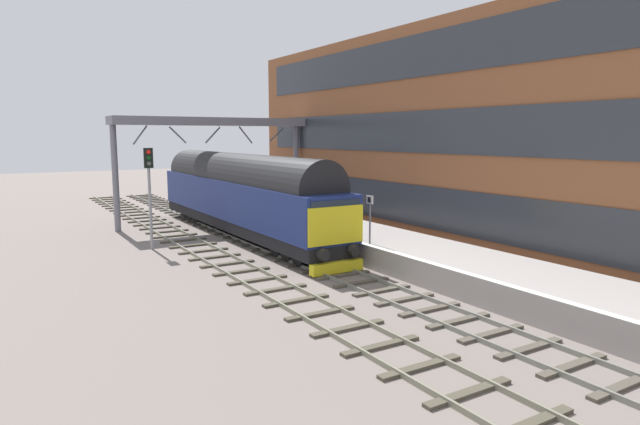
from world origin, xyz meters
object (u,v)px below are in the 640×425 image
Objects in this scene: diesel_locomotive at (241,193)px; waiting_passenger at (293,198)px; signal_post_near at (149,185)px; platform_number_sign at (370,212)px.

waiting_passenger is (3.35, 0.03, -0.50)m from diesel_locomotive.
signal_post_near is 3.09× the size of waiting_passenger.
signal_post_near is 11.21m from platform_number_sign.
diesel_locomotive reaches higher than platform_number_sign.
signal_post_near is 2.42× the size of platform_number_sign.
signal_post_near reaches higher than waiting_passenger.
signal_post_near is (-5.27, -1.00, 0.74)m from diesel_locomotive.
signal_post_near reaches higher than diesel_locomotive.
signal_post_near is at bearing 130.20° from platform_number_sign.
waiting_passenger is (1.41, 9.57, -0.40)m from platform_number_sign.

